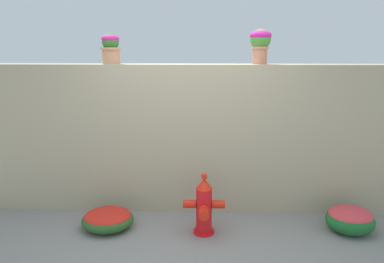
{
  "coord_description": "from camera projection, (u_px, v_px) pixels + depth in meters",
  "views": [
    {
      "loc": [
        0.23,
        -3.48,
        2.17
      ],
      "look_at": [
        0.07,
        1.02,
        1.12
      ],
      "focal_mm": 33.84,
      "sensor_mm": 36.0,
      "label": 1
    }
  ],
  "objects": [
    {
      "name": "ground_plane",
      "position": [
        182.0,
        254.0,
        3.89
      ],
      "size": [
        24.0,
        24.0,
        0.0
      ],
      "primitive_type": "plane",
      "color": "gray"
    },
    {
      "name": "stone_wall",
      "position": [
        187.0,
        138.0,
        4.86
      ],
      "size": [
        6.41,
        0.4,
        1.96
      ],
      "primitive_type": "cube",
      "color": "tan",
      "rests_on": "ground"
    },
    {
      "name": "potted_plant_1",
      "position": [
        111.0,
        47.0,
        4.62
      ],
      "size": [
        0.26,
        0.26,
        0.38
      ],
      "color": "tan",
      "rests_on": "stone_wall"
    },
    {
      "name": "potted_plant_2",
      "position": [
        260.0,
        42.0,
        4.56
      ],
      "size": [
        0.27,
        0.27,
        0.44
      ],
      "color": "#BA7558",
      "rests_on": "stone_wall"
    },
    {
      "name": "fire_hydrant",
      "position": [
        204.0,
        207.0,
        4.26
      ],
      "size": [
        0.49,
        0.39,
        0.74
      ],
      "color": "red",
      "rests_on": "ground"
    },
    {
      "name": "flower_bush_left",
      "position": [
        350.0,
        219.0,
        4.34
      ],
      "size": [
        0.57,
        0.51,
        0.32
      ],
      "color": "#1C6029",
      "rests_on": "ground"
    },
    {
      "name": "flower_bush_right",
      "position": [
        108.0,
        219.0,
        4.43
      ],
      "size": [
        0.63,
        0.57,
        0.24
      ],
      "color": "#2B5424",
      "rests_on": "ground"
    }
  ]
}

